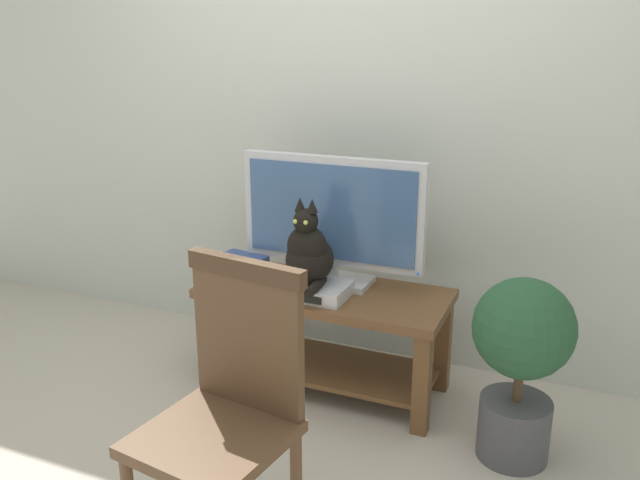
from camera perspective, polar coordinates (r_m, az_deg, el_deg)
The scene contains 9 objects.
ground_plane at distance 2.98m, azimuth -4.69°, elevation -16.72°, with size 12.00×12.00×0.00m, color #ADA393.
back_wall at distance 3.42m, azimuth 2.92°, elevation 12.92°, with size 7.00×0.12×2.80m, color #B7BCB2.
tv_stand at distance 3.18m, azimuth 0.35°, elevation -7.00°, with size 1.18×0.50×0.51m.
tv at distance 3.10m, azimuth 1.04°, elevation 1.98°, with size 0.90×0.20×0.62m.
media_box at distance 3.04m, azimuth -0.89°, elevation -4.25°, with size 0.36×0.24×0.06m.
cat at distance 2.97m, azimuth -0.98°, elevation -1.10°, with size 0.22×0.30×0.41m.
wooden_chair at distance 2.19m, azimuth -7.87°, elevation -13.15°, with size 0.50×0.50×0.99m.
book_stack at distance 3.29m, azimuth -6.80°, elevation -2.24°, with size 0.25×0.20×0.10m.
potted_plant at distance 2.75m, azimuth 17.00°, elevation -9.54°, with size 0.40×0.40×0.78m.
Camera 1 is at (1.17, -2.17, 1.67)m, focal length 36.97 mm.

